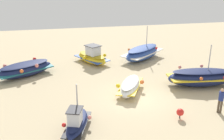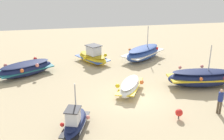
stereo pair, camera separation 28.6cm
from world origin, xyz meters
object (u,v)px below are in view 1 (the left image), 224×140
(fishing_boat_3, at_px, (130,86))
(fishing_boat_4, at_px, (142,53))
(fishing_boat_2, at_px, (201,77))
(fishing_boat_5, at_px, (92,57))
(fishing_boat_0, at_px, (77,123))
(fishing_boat_1, at_px, (25,69))
(person_walking, at_px, (221,99))
(mooring_buoy_0, at_px, (180,112))

(fishing_boat_3, relative_size, fishing_boat_4, 0.74)
(fishing_boat_2, bearing_deg, fishing_boat_5, -36.76)
(fishing_boat_0, distance_m, fishing_boat_1, 10.14)
(fishing_boat_3, distance_m, fishing_boat_4, 8.09)
(fishing_boat_3, bearing_deg, fishing_boat_2, -62.27)
(person_walking, relative_size, mooring_buoy_0, 2.63)
(fishing_boat_3, xyz_separation_m, mooring_buoy_0, (-2.08, 4.31, -0.06))
(fishing_boat_2, relative_size, person_walking, 3.19)
(fishing_boat_2, distance_m, person_walking, 4.35)
(fishing_boat_5, height_order, mooring_buoy_0, fishing_boat_5)
(fishing_boat_0, bearing_deg, fishing_boat_1, -139.75)
(fishing_boat_2, relative_size, fishing_boat_4, 1.06)
(person_walking, height_order, mooring_buoy_0, person_walking)
(fishing_boat_0, distance_m, fishing_boat_4, 14.09)
(mooring_buoy_0, bearing_deg, fishing_boat_4, -95.79)
(fishing_boat_1, bearing_deg, fishing_boat_5, -8.28)
(fishing_boat_2, xyz_separation_m, person_walking, (0.93, 4.24, 0.27))
(fishing_boat_0, bearing_deg, fishing_boat_3, 154.08)
(fishing_boat_2, relative_size, mooring_buoy_0, 8.38)
(mooring_buoy_0, bearing_deg, fishing_boat_1, -42.25)
(fishing_boat_2, relative_size, fishing_boat_3, 1.43)
(fishing_boat_0, xyz_separation_m, fishing_boat_4, (-7.61, -11.85, 0.18))
(fishing_boat_1, height_order, fishing_boat_2, fishing_boat_2)
(fishing_boat_0, height_order, fishing_boat_2, fishing_boat_2)
(fishing_boat_1, relative_size, fishing_boat_3, 1.32)
(fishing_boat_2, bearing_deg, fishing_boat_3, 6.99)
(fishing_boat_4, bearing_deg, fishing_boat_5, -38.64)
(fishing_boat_0, height_order, fishing_boat_3, fishing_boat_0)
(fishing_boat_0, xyz_separation_m, fishing_boat_1, (3.78, -9.41, 0.11))
(fishing_boat_2, distance_m, fishing_boat_5, 10.66)
(person_walking, distance_m, mooring_buoy_0, 2.88)
(fishing_boat_4, xyz_separation_m, mooring_buoy_0, (1.19, 11.71, -0.28))
(fishing_boat_1, distance_m, fishing_boat_4, 11.65)
(fishing_boat_4, xyz_separation_m, person_walking, (-1.63, 11.56, 0.30))
(fishing_boat_4, relative_size, mooring_buoy_0, 7.94)
(fishing_boat_2, height_order, mooring_buoy_0, fishing_boat_2)
(fishing_boat_0, distance_m, person_walking, 9.26)
(fishing_boat_2, xyz_separation_m, fishing_boat_3, (5.83, 0.08, -0.24))
(fishing_boat_1, height_order, person_walking, person_walking)
(fishing_boat_1, bearing_deg, fishing_boat_3, -60.88)
(fishing_boat_2, xyz_separation_m, mooring_buoy_0, (3.74, 4.39, -0.31))
(fishing_boat_0, xyz_separation_m, fishing_boat_5, (-2.37, -11.80, 0.10))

